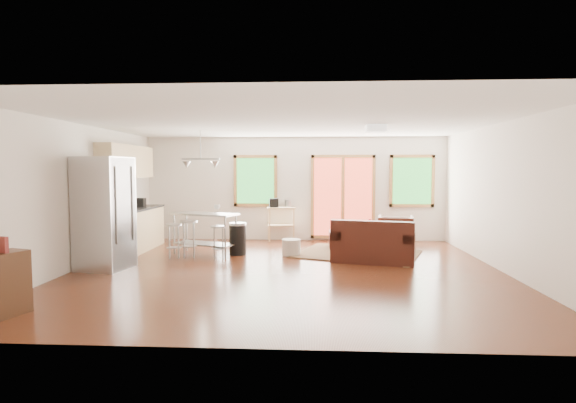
# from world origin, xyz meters

# --- Properties ---
(floor) EXTENTS (7.50, 7.00, 0.02)m
(floor) POSITION_xyz_m (0.00, 0.00, -0.01)
(floor) COLOR #38180C
(floor) RESTS_ON ground
(ceiling) EXTENTS (7.50, 7.00, 0.02)m
(ceiling) POSITION_xyz_m (0.00, 0.00, 2.61)
(ceiling) COLOR white
(ceiling) RESTS_ON ground
(back_wall) EXTENTS (7.50, 0.02, 2.60)m
(back_wall) POSITION_xyz_m (0.00, 3.51, 1.30)
(back_wall) COLOR silver
(back_wall) RESTS_ON ground
(left_wall) EXTENTS (0.02, 7.00, 2.60)m
(left_wall) POSITION_xyz_m (-3.76, 0.00, 1.30)
(left_wall) COLOR silver
(left_wall) RESTS_ON ground
(right_wall) EXTENTS (0.02, 7.00, 2.60)m
(right_wall) POSITION_xyz_m (3.76, 0.00, 1.30)
(right_wall) COLOR silver
(right_wall) RESTS_ON ground
(front_wall) EXTENTS (7.50, 0.02, 2.60)m
(front_wall) POSITION_xyz_m (0.00, -3.51, 1.30)
(front_wall) COLOR silver
(front_wall) RESTS_ON ground
(window_left) EXTENTS (1.10, 0.05, 1.30)m
(window_left) POSITION_xyz_m (-1.00, 3.46, 1.50)
(window_left) COLOR #205D23
(window_left) RESTS_ON back_wall
(french_doors) EXTENTS (1.60, 0.05, 2.10)m
(french_doors) POSITION_xyz_m (1.20, 3.46, 1.10)
(french_doors) COLOR #C03F2A
(french_doors) RESTS_ON back_wall
(window_right) EXTENTS (1.10, 0.05, 1.30)m
(window_right) POSITION_xyz_m (2.90, 3.46, 1.50)
(window_right) COLOR #205D23
(window_right) RESTS_ON back_wall
(rug) EXTENTS (2.91, 2.57, 0.02)m
(rug) POSITION_xyz_m (1.39, 1.59, 0.01)
(rug) COLOR #415533
(rug) RESTS_ON floor
(loveseat) EXTENTS (1.71, 1.22, 0.82)m
(loveseat) POSITION_xyz_m (1.63, 0.87, 0.33)
(loveseat) COLOR black
(loveseat) RESTS_ON floor
(coffee_table) EXTENTS (1.05, 0.68, 0.40)m
(coffee_table) POSITION_xyz_m (1.69, 1.94, 0.35)
(coffee_table) COLOR #382113
(coffee_table) RESTS_ON floor
(armchair) EXTENTS (0.90, 0.86, 0.80)m
(armchair) POSITION_xyz_m (2.36, 2.62, 0.40)
(armchair) COLOR black
(armchair) RESTS_ON floor
(ottoman) EXTENTS (0.58, 0.58, 0.39)m
(ottoman) POSITION_xyz_m (1.11, 2.29, 0.19)
(ottoman) COLOR black
(ottoman) RESTS_ON floor
(pouf) EXTENTS (0.45, 0.45, 0.34)m
(pouf) POSITION_xyz_m (0.01, 1.42, 0.17)
(pouf) COLOR beige
(pouf) RESTS_ON floor
(vase) EXTENTS (0.19, 0.20, 0.32)m
(vase) POSITION_xyz_m (1.68, 1.89, 0.52)
(vase) COLOR silver
(vase) RESTS_ON coffee_table
(book) EXTENTS (0.24, 0.06, 0.32)m
(book) POSITION_xyz_m (2.18, 1.57, 0.56)
(book) COLOR maroon
(book) RESTS_ON coffee_table
(cabinets) EXTENTS (0.64, 2.24, 2.30)m
(cabinets) POSITION_xyz_m (-3.49, 1.70, 0.93)
(cabinets) COLOR tan
(cabinets) RESTS_ON floor
(refrigerator) EXTENTS (0.93, 0.91, 2.00)m
(refrigerator) POSITION_xyz_m (-3.25, -0.04, 1.00)
(refrigerator) COLOR #B7BABC
(refrigerator) RESTS_ON floor
(island) EXTENTS (1.49, 1.00, 0.87)m
(island) POSITION_xyz_m (-1.80, 1.39, 0.60)
(island) COLOR #B7BABC
(island) RESTS_ON floor
(cup) EXTENTS (0.13, 0.11, 0.12)m
(cup) POSITION_xyz_m (-1.56, 1.52, 1.01)
(cup) COLOR white
(cup) RESTS_ON island
(bar_stool_a) EXTENTS (0.40, 0.40, 0.69)m
(bar_stool_a) POSITION_xyz_m (-2.34, 1.00, 0.51)
(bar_stool_a) COLOR #B7BABC
(bar_stool_a) RESTS_ON floor
(bar_stool_b) EXTENTS (0.42, 0.42, 0.75)m
(bar_stool_b) POSITION_xyz_m (-2.06, 1.08, 0.56)
(bar_stool_b) COLOR #B7BABC
(bar_stool_b) RESTS_ON floor
(bar_stool_c) EXTENTS (0.38, 0.38, 0.66)m
(bar_stool_c) POSITION_xyz_m (-1.43, 1.00, 0.49)
(bar_stool_c) COLOR #B7BABC
(bar_stool_c) RESTS_ON floor
(trash_can) EXTENTS (0.42, 0.42, 0.67)m
(trash_can) POSITION_xyz_m (-1.12, 1.44, 0.34)
(trash_can) COLOR black
(trash_can) RESTS_ON floor
(kitchen_cart) EXTENTS (0.76, 0.56, 1.07)m
(kitchen_cart) POSITION_xyz_m (-0.37, 3.35, 0.73)
(kitchen_cart) COLOR tan
(kitchen_cart) RESTS_ON floor
(ceiling_flush) EXTENTS (0.35, 0.35, 0.12)m
(ceiling_flush) POSITION_xyz_m (1.60, 0.60, 2.53)
(ceiling_flush) COLOR white
(ceiling_flush) RESTS_ON ceiling
(pendant_light) EXTENTS (0.80, 0.18, 0.79)m
(pendant_light) POSITION_xyz_m (-1.90, 1.50, 1.90)
(pendant_light) COLOR gray
(pendant_light) RESTS_ON ceiling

